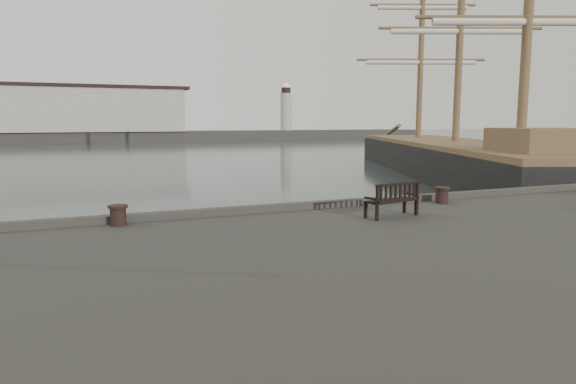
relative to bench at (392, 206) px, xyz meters
name	(u,v)px	position (x,y,z in m)	size (l,w,h in m)	color
ground	(301,264)	(-1.55, 2.00, -1.83)	(400.00, 400.00, 0.00)	black
breakwater	(76,119)	(-6.11, 94.00, 2.47)	(140.00, 9.50, 12.20)	#383530
bench	(392,206)	(0.00, 0.00, 0.00)	(1.51, 0.75, 0.83)	black
bollard_left	(118,215)	(-6.31, 1.50, -0.03)	(0.44, 0.44, 0.46)	black
bollard_right	(442,195)	(2.53, 1.22, -0.03)	(0.45, 0.45, 0.47)	black
tall_ship_main	(454,166)	(18.51, 19.20, -1.13)	(20.30, 36.26, 27.15)	black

